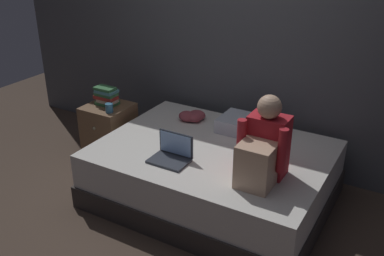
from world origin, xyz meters
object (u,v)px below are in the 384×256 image
laptop (172,154)px  book_stack (106,96)px  clothes_pile (193,116)px  nightstand (110,132)px  bed (213,174)px  pillow (250,126)px  mug (109,108)px  person_sitting (263,149)px

laptop → book_stack: (-1.12, 0.51, 0.12)m
laptop → clothes_pile: size_ratio=1.31×
nightstand → clothes_pile: (0.85, 0.28, 0.26)m
bed → laptop: (-0.20, -0.36, 0.31)m
pillow → book_stack: bearing=-168.6°
bed → mug: mug is taller
mug → clothes_pile: (0.72, 0.40, -0.08)m
pillow → book_stack: book_stack is taller
book_stack → laptop: bearing=-24.7°
laptop → mug: bearing=158.8°
bed → nightstand: 1.31m
nightstand → person_sitting: (1.84, -0.39, 0.46)m
book_stack → clothes_pile: bearing=16.9°
book_stack → mug: size_ratio=2.55×
person_sitting → laptop: size_ratio=2.05×
book_stack → mug: book_stack is taller
nightstand → mug: bearing=-42.7°
person_sitting → mug: 1.74m
laptop → book_stack: bearing=155.3°
nightstand → book_stack: bearing=132.5°
book_stack → bed: bearing=-6.8°
bed → nightstand: bearing=173.8°
bed → nightstand: (-1.30, 0.14, 0.04)m
person_sitting → pillow: 0.83m
pillow → mug: size_ratio=6.22×
pillow → clothes_pile: size_ratio=2.30×
bed → book_stack: (-1.31, 0.16, 0.44)m
book_stack → nightstand: bearing=-47.5°
nightstand → laptop: (1.10, -0.50, 0.27)m
bed → nightstand: nightstand is taller
pillow → bed: bearing=-107.4°
nightstand → pillow: bearing=12.1°
person_sitting → clothes_pile: person_sitting is taller
person_sitting → pillow: size_ratio=1.17×
person_sitting → mug: bearing=171.1°
bed → mug: 1.23m
pillow → book_stack: size_ratio=2.44×
bed → clothes_pile: 0.69m
nightstand → pillow: 1.50m
clothes_pile → laptop: bearing=-71.8°
mug → pillow: bearing=18.1°
nightstand → person_sitting: person_sitting is taller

